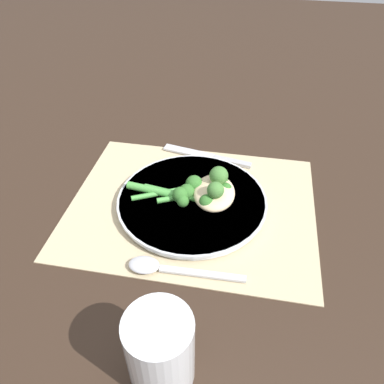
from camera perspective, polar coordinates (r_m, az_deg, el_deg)
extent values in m
plane|color=#332319|center=(0.69, 0.00, -2.09)|extent=(3.00, 3.00, 0.00)
cube|color=#C6B289|center=(0.68, 0.00, -1.96)|extent=(0.44, 0.35, 0.00)
cylinder|color=silver|center=(0.68, 0.00, -1.41)|extent=(0.26, 0.26, 0.01)
cylinder|color=silver|center=(0.68, 0.00, -1.14)|extent=(0.27, 0.27, 0.01)
ellipsoid|color=beige|center=(0.67, 3.40, -0.09)|extent=(0.08, 0.10, 0.03)
sphere|color=#477F38|center=(0.64, 3.60, 0.29)|extent=(0.03, 0.03, 0.03)
sphere|color=#477F38|center=(0.66, 4.10, 2.51)|extent=(0.03, 0.03, 0.03)
cylinder|color=#51A847|center=(0.67, -0.57, -0.60)|extent=(0.11, 0.06, 0.01)
sphere|color=#38752D|center=(0.68, 4.12, 0.71)|extent=(0.03, 0.03, 0.03)
sphere|color=#38752D|center=(0.67, 5.02, 0.30)|extent=(0.03, 0.03, 0.03)
sphere|color=#38752D|center=(0.69, 4.52, 1.35)|extent=(0.03, 0.03, 0.03)
cylinder|color=#51A847|center=(0.67, -2.80, -0.35)|extent=(0.12, 0.03, 0.01)
sphere|color=#38752D|center=(0.65, 1.89, -1.04)|extent=(0.02, 0.02, 0.02)
sphere|color=#38752D|center=(0.64, 2.29, -1.61)|extent=(0.03, 0.03, 0.03)
cylinder|color=#51A847|center=(0.68, -4.57, -0.29)|extent=(0.11, 0.06, 0.01)
sphere|color=#38752D|center=(0.68, 0.06, 1.28)|extent=(0.03, 0.03, 0.03)
sphere|color=#38752D|center=(0.68, 0.94, 0.69)|extent=(0.03, 0.03, 0.03)
cylinder|color=#51A847|center=(0.68, -5.90, -0.01)|extent=(0.10, 0.03, 0.01)
sphere|color=#38752D|center=(0.66, -1.79, -0.45)|extent=(0.03, 0.03, 0.03)
sphere|color=#38752D|center=(0.65, -1.41, -1.39)|extent=(0.02, 0.02, 0.02)
sphere|color=#38752D|center=(0.66, -0.85, -0.08)|extent=(0.03, 0.03, 0.03)
cube|color=silver|center=(0.81, -0.47, 6.11)|extent=(0.11, 0.04, 0.00)
cube|color=#AFAFB3|center=(0.78, 6.13, 4.63)|extent=(0.08, 0.03, 0.01)
cube|color=silver|center=(0.58, 1.59, -12.33)|extent=(0.13, 0.01, 0.00)
ellipsoid|color=silver|center=(0.59, -7.32, -10.95)|extent=(0.05, 0.04, 0.01)
cylinder|color=silver|center=(0.46, -4.86, -22.89)|extent=(0.08, 0.08, 0.11)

